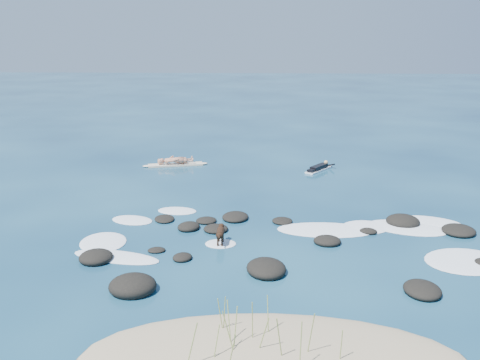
{
  "coord_description": "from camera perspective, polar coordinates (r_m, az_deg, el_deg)",
  "views": [
    {
      "loc": [
        -0.29,
        -18.66,
        7.19
      ],
      "look_at": [
        -1.31,
        4.0,
        0.9
      ],
      "focal_mm": 40.0,
      "sensor_mm": 36.0,
      "label": 1
    }
  ],
  "objects": [
    {
      "name": "dog",
      "position": [
        18.71,
        -2.1,
        -5.6
      ],
      "size": [
        0.28,
        1.09,
        0.69
      ],
      "rotation": [
        0.0,
        0.0,
        1.56
      ],
      "color": "black",
      "rests_on": "ground"
    },
    {
      "name": "ground",
      "position": [
        20.0,
        3.26,
        -5.6
      ],
      "size": [
        160.0,
        160.0,
        0.0
      ],
      "primitive_type": "plane",
      "color": "#0A2642",
      "rests_on": "ground"
    },
    {
      "name": "breaking_foam",
      "position": [
        19.8,
        7.5,
        -5.91
      ],
      "size": [
        14.8,
        6.58,
        0.12
      ],
      "color": "white",
      "rests_on": "ground"
    },
    {
      "name": "dune_grass",
      "position": [
        12.44,
        1.35,
        -16.11
      ],
      "size": [
        3.4,
        1.98,
        1.24
      ],
      "color": "#849849",
      "rests_on": "ground"
    },
    {
      "name": "standing_surfer_rig",
      "position": [
        29.84,
        -6.95,
        3.04
      ],
      "size": [
        3.59,
        1.32,
        2.06
      ],
      "rotation": [
        0.0,
        0.0,
        0.24
      ],
      "color": "beige",
      "rests_on": "ground"
    },
    {
      "name": "reef_rocks",
      "position": [
        18.35,
        3.66,
        -7.24
      ],
      "size": [
        14.02,
        7.64,
        0.62
      ],
      "color": "black",
      "rests_on": "ground"
    },
    {
      "name": "paddling_surfer_rig",
      "position": [
        29.07,
        8.45,
        1.29
      ],
      "size": [
        1.72,
        2.12,
        0.41
      ],
      "rotation": [
        0.0,
        0.0,
        0.95
      ],
      "color": "white",
      "rests_on": "ground"
    }
  ]
}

